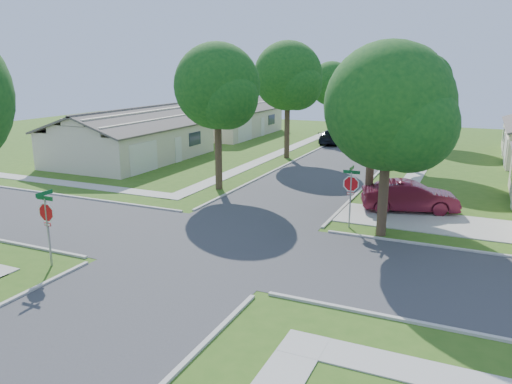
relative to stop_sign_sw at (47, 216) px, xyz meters
The scene contains 19 objects.
ground 6.95m from the stop_sign_sw, 45.00° to the left, with size 100.00×100.00×0.00m, color #345A18.
road_ns 6.95m from the stop_sign_sw, 45.00° to the left, with size 7.00×100.00×0.02m, color #333335.
sidewalk_ne 32.61m from the stop_sign_sw, 70.62° to the left, with size 1.20×40.00×0.04m, color #9E9B91.
sidewalk_nw 30.80m from the stop_sign_sw, 92.61° to the left, with size 1.20×40.00×0.04m, color #9E9B91.
driveway 17.38m from the stop_sign_sw, 43.12° to the left, with size 8.80×3.60×0.05m, color #9E9B91.
stop_sign_sw is the anchor object (origin of this frame).
stop_sign_ne 13.29m from the stop_sign_sw, 45.00° to the left, with size 1.05×0.80×2.98m.
tree_e_near 17.04m from the stop_sign_sw, 55.41° to the left, with size 4.97×4.80×8.28m.
tree_e_mid 27.71m from the stop_sign_sw, 69.80° to the left, with size 5.59×5.40×9.21m.
tree_e_far 40.04m from the stop_sign_sw, 76.27° to the left, with size 5.17×5.00×8.72m.
tree_w_near 14.30m from the stop_sign_sw, 89.77° to the left, with size 5.38×5.20×8.97m.
tree_w_mid 26.09m from the stop_sign_sw, 89.87° to the left, with size 5.80×5.60×9.56m.
tree_w_far 38.86m from the stop_sign_sw, 89.93° to the left, with size 4.76×4.60×8.04m.
tree_ne_corner 14.64m from the stop_sign_sw, 38.84° to the left, with size 5.80×5.60×8.66m.
house_nw_near 22.71m from the stop_sign_sw, 119.83° to the left, with size 8.42×13.60×4.23m.
house_nw_far 38.40m from the stop_sign_sw, 107.10° to the left, with size 8.42×13.60×4.23m.
car_driveway 17.78m from the stop_sign_sw, 49.04° to the left, with size 1.73×4.95×1.63m, color #4E101E.
car_curb_east 41.68m from the stop_sign_sw, 79.07° to the left, with size 1.79×4.46×1.52m, color black.
car_curb_west 34.96m from the stop_sign_sw, 87.54° to the left, with size 2.00×4.91×1.43m, color black.
Camera 1 is at (9.97, -17.95, 7.55)m, focal length 35.00 mm.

